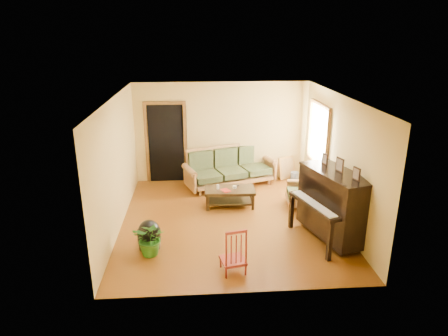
{
  "coord_description": "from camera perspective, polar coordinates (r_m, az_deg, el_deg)",
  "views": [
    {
      "loc": [
        -0.68,
        -7.63,
        3.79
      ],
      "look_at": [
        -0.11,
        0.2,
        1.1
      ],
      "focal_mm": 32.0,
      "sensor_mm": 36.0,
      "label": 1
    }
  ],
  "objects": [
    {
      "name": "piano",
      "position": [
        7.82,
        15.36,
        -5.24
      ],
      "size": [
        1.3,
        1.73,
        1.36
      ],
      "primitive_type": "cube",
      "rotation": [
        0.0,
        0.0,
        0.29
      ],
      "color": "black",
      "rests_on": "floor"
    },
    {
      "name": "floor",
      "position": [
        8.54,
        0.82,
        -7.42
      ],
      "size": [
        5.0,
        5.0,
        0.0
      ],
      "primitive_type": "plane",
      "color": "#592D0B",
      "rests_on": "ground"
    },
    {
      "name": "coffee_table",
      "position": [
        9.14,
        0.83,
        -4.17
      ],
      "size": [
        1.16,
        0.66,
        0.41
      ],
      "primitive_type": "cube",
      "rotation": [
        0.0,
        0.0,
        -0.04
      ],
      "color": "black",
      "rests_on": "floor"
    },
    {
      "name": "book",
      "position": [
        8.89,
        -0.22,
        -3.34
      ],
      "size": [
        0.24,
        0.27,
        0.02
      ],
      "primitive_type": "imported",
      "rotation": [
        0.0,
        0.0,
        0.44
      ],
      "color": "maroon",
      "rests_on": "coffee_table"
    },
    {
      "name": "glass_jar",
      "position": [
        9.08,
        1.53,
        -2.72
      ],
      "size": [
        0.11,
        0.11,
        0.06
      ],
      "primitive_type": "cylinder",
      "rotation": [
        0.0,
        0.0,
        0.38
      ],
      "color": "silver",
      "rests_on": "coffee_table"
    },
    {
      "name": "ceramic_crock",
      "position": [
        10.76,
        10.04,
        -1.26
      ],
      "size": [
        0.25,
        0.25,
        0.26
      ],
      "primitive_type": "cylinder",
      "rotation": [
        0.0,
        0.0,
        0.22
      ],
      "color": "#35579F",
      "rests_on": "floor"
    },
    {
      "name": "armchair",
      "position": [
        9.25,
        10.94,
        -3.11
      ],
      "size": [
        0.8,
        0.83,
        0.75
      ],
      "primitive_type": "cube",
      "rotation": [
        0.0,
        0.0,
        -0.12
      ],
      "color": "brown",
      "rests_on": "floor"
    },
    {
      "name": "potted_plant",
      "position": [
        7.28,
        -10.37,
        -9.83
      ],
      "size": [
        0.71,
        0.66,
        0.66
      ],
      "primitive_type": "imported",
      "rotation": [
        0.0,
        0.0,
        -0.3
      ],
      "color": "#23601B",
      "rests_on": "floor"
    },
    {
      "name": "leaning_frame",
      "position": [
        10.87,
        8.96,
        0.08
      ],
      "size": [
        0.48,
        0.3,
        0.64
      ],
      "primitive_type": "cube",
      "rotation": [
        0.0,
        0.0,
        0.43
      ],
      "color": "gold",
      "rests_on": "floor"
    },
    {
      "name": "doorway",
      "position": [
        10.51,
        -8.26,
        3.46
      ],
      "size": [
        1.08,
        0.16,
        2.05
      ],
      "primitive_type": "cube",
      "color": "black",
      "rests_on": "floor"
    },
    {
      "name": "candle",
      "position": [
        9.02,
        -0.9,
        -2.7
      ],
      "size": [
        0.07,
        0.07,
        0.11
      ],
      "primitive_type": "cylinder",
      "rotation": [
        0.0,
        0.0,
        -0.19
      ],
      "color": "silver",
      "rests_on": "coffee_table"
    },
    {
      "name": "window",
      "position": [
        9.66,
        13.4,
        4.68
      ],
      "size": [
        0.12,
        1.36,
        1.46
      ],
      "primitive_type": "cube",
      "color": "white",
      "rests_on": "right_wall"
    },
    {
      "name": "footstool",
      "position": [
        7.57,
        -10.62,
        -9.73
      ],
      "size": [
        0.53,
        0.53,
        0.41
      ],
      "primitive_type": "cylinder",
      "rotation": [
        0.0,
        0.0,
        -0.3
      ],
      "color": "black",
      "rests_on": "floor"
    },
    {
      "name": "sofa",
      "position": [
        10.21,
        0.92,
        0.07
      ],
      "size": [
        2.48,
        1.66,
        0.98
      ],
      "primitive_type": "cube",
      "rotation": [
        0.0,
        0.0,
        0.34
      ],
      "color": "brown",
      "rests_on": "floor"
    },
    {
      "name": "remote",
      "position": [
        9.2,
        1.75,
        -2.58
      ],
      "size": [
        0.14,
        0.08,
        0.01
      ],
      "primitive_type": "cube",
      "rotation": [
        0.0,
        0.0,
        0.36
      ],
      "color": "black",
      "rests_on": "coffee_table"
    },
    {
      "name": "red_chair",
      "position": [
        6.66,
        1.31,
        -11.51
      ],
      "size": [
        0.47,
        0.49,
        0.83
      ],
      "primitive_type": "cube",
      "rotation": [
        0.0,
        0.0,
        0.21
      ],
      "color": "maroon",
      "rests_on": "floor"
    }
  ]
}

